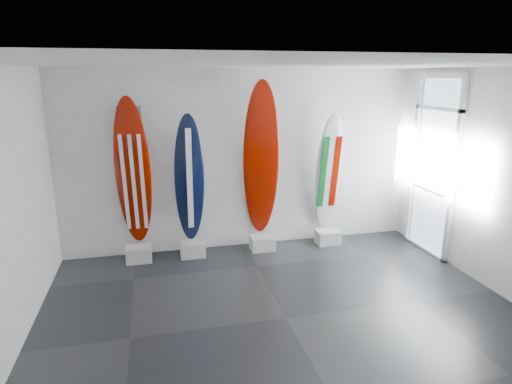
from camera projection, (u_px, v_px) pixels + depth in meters
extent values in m
plane|color=black|center=(286.00, 318.00, 5.37)|extent=(6.00, 6.00, 0.00)
plane|color=white|center=(291.00, 64.00, 4.59)|extent=(6.00, 6.00, 0.00)
plane|color=silver|center=(243.00, 161.00, 7.33)|extent=(6.00, 0.00, 6.00)
plane|color=silver|center=(414.00, 313.00, 2.63)|extent=(6.00, 0.00, 6.00)
plane|color=silver|center=(509.00, 186.00, 5.66)|extent=(0.00, 5.00, 5.00)
cube|color=silver|center=(139.00, 254.00, 6.99)|extent=(0.40, 0.30, 0.24)
ellipsoid|color=#770C00|center=(133.00, 173.00, 6.74)|extent=(0.58, 0.49, 2.38)
cube|color=silver|center=(193.00, 249.00, 7.18)|extent=(0.40, 0.30, 0.24)
ellipsoid|color=black|center=(189.00, 179.00, 6.97)|extent=(0.48, 0.20, 2.09)
cube|color=silver|center=(262.00, 243.00, 7.44)|extent=(0.40, 0.30, 0.24)
ellipsoid|color=#770C00|center=(261.00, 160.00, 7.17)|extent=(0.64, 0.45, 2.60)
cube|color=silver|center=(328.00, 237.00, 7.71)|extent=(0.40, 0.30, 0.24)
ellipsoid|color=white|center=(328.00, 172.00, 7.51)|extent=(0.49, 0.41, 2.07)
cube|color=silver|center=(96.00, 237.00, 7.06)|extent=(0.09, 0.02, 0.13)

